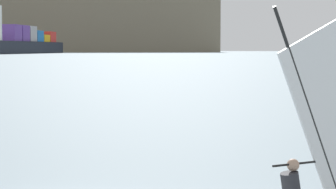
{
  "coord_description": "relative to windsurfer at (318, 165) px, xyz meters",
  "views": [
    {
      "loc": [
        -1.72,
        -13.96,
        3.21
      ],
      "look_at": [
        3.01,
        1.45,
        2.18
      ],
      "focal_mm": 76.74,
      "sensor_mm": 36.0,
      "label": 1
    }
  ],
  "objects": [
    {
      "name": "cargo_ship",
      "position": [
        35.92,
        473.26,
        7.01
      ],
      "size": [
        84.18,
        153.05,
        34.66
      ],
      "rotation": [
        0.0,
        0.0,
        1.16
      ],
      "color": "black",
      "rests_on": "ground_plane"
    },
    {
      "name": "windsurfer",
      "position": [
        0.0,
        0.0,
        0.0
      ],
      "size": [
        4.48,
        1.38,
        4.19
      ],
      "rotation": [
        0.0,
        0.0,
        3.38
      ],
      "color": "white",
      "rests_on": "ground_plane"
    }
  ]
}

